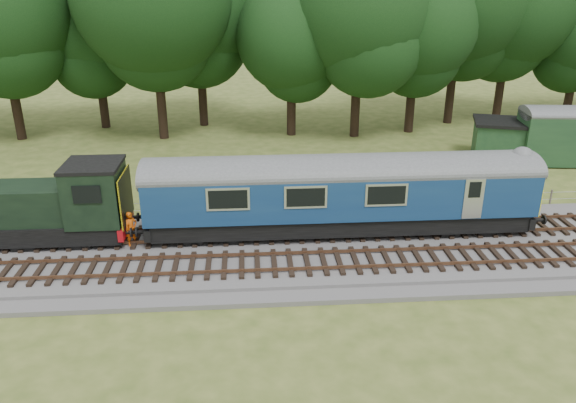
{
  "coord_description": "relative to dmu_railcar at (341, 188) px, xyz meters",
  "views": [
    {
      "loc": [
        -2.34,
        -22.76,
        11.88
      ],
      "look_at": [
        -0.59,
        1.4,
        2.0
      ],
      "focal_mm": 35.0,
      "sensor_mm": 36.0,
      "label": 1
    }
  ],
  "objects": [
    {
      "name": "tree_line",
      "position": [
        -1.89,
        20.6,
        -2.61
      ],
      "size": [
        70.0,
        8.0,
        18.0
      ],
      "primitive_type": null,
      "color": "black",
      "rests_on": "ground"
    },
    {
      "name": "worker",
      "position": [
        -9.64,
        -0.71,
        -1.44
      ],
      "size": [
        0.7,
        0.68,
        1.63
      ],
      "primitive_type": "imported",
      "rotation": [
        0.0,
        0.0,
        0.72
      ],
      "color": "#E3540B",
      "rests_on": "ballast"
    },
    {
      "name": "track_south",
      "position": [
        -1.89,
        -3.0,
        -2.19
      ],
      "size": [
        67.2,
        2.4,
        0.21
      ],
      "color": "black",
      "rests_on": "ballast"
    },
    {
      "name": "ballast",
      "position": [
        -1.89,
        -1.4,
        -2.43
      ],
      "size": [
        70.0,
        7.0,
        0.35
      ],
      "primitive_type": "cube",
      "color": "#4C4C4F",
      "rests_on": "ground"
    },
    {
      "name": "fence",
      "position": [
        -1.89,
        3.1,
        -2.61
      ],
      "size": [
        64.0,
        0.12,
        1.0
      ],
      "primitive_type": null,
      "color": "#6B6054",
      "rests_on": "ground"
    },
    {
      "name": "shunter_loco",
      "position": [
        -13.93,
        0.0,
        -0.63
      ],
      "size": [
        8.91,
        2.6,
        3.38
      ],
      "color": "black",
      "rests_on": "ground"
    },
    {
      "name": "ground",
      "position": [
        -1.89,
        -1.4,
        -2.61
      ],
      "size": [
        120.0,
        120.0,
        0.0
      ],
      "primitive_type": "plane",
      "color": "#42551F",
      "rests_on": "ground"
    },
    {
      "name": "shed",
      "position": [
        12.7,
        11.71,
        -1.23
      ],
      "size": [
        4.15,
        4.15,
        2.71
      ],
      "rotation": [
        0.0,
        0.0,
        -0.3
      ],
      "color": "#1A3A21",
      "rests_on": "ground"
    },
    {
      "name": "track_north",
      "position": [
        -1.89,
        -0.0,
        -2.19
      ],
      "size": [
        67.2,
        2.4,
        0.21
      ],
      "color": "black",
      "rests_on": "ballast"
    },
    {
      "name": "dmu_railcar",
      "position": [
        0.0,
        0.0,
        0.0
      ],
      "size": [
        18.05,
        2.86,
        3.88
      ],
      "color": "black",
      "rests_on": "ground"
    }
  ]
}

